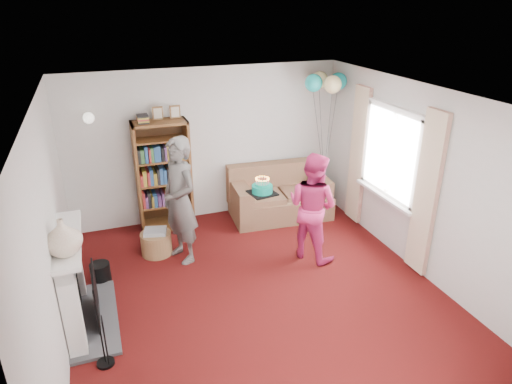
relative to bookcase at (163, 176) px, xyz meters
name	(u,v)px	position (x,y,z in m)	size (l,w,h in m)	color
ground	(259,295)	(0.77, -2.30, -0.87)	(5.00, 5.00, 0.00)	#380B08
wall_back	(206,145)	(0.77, 0.21, 0.38)	(4.50, 0.02, 2.50)	silver
wall_left	(49,238)	(-1.49, -2.30, 0.38)	(0.02, 5.00, 2.50)	silver
wall_right	(420,181)	(3.03, -2.30, 0.38)	(0.02, 5.00, 2.50)	silver
ceiling	(260,98)	(0.77, -2.30, 1.63)	(4.50, 5.00, 0.01)	white
fireplace	(79,285)	(-1.32, -2.11, -0.36)	(0.55, 1.80, 1.12)	#3F3F42
window_bay	(389,170)	(2.98, -1.70, 0.33)	(0.14, 2.02, 2.20)	white
wall_sconce	(88,118)	(-0.98, 0.06, 1.01)	(0.16, 0.23, 0.16)	gold
bookcase	(163,176)	(0.00, 0.00, 0.00)	(0.84, 0.42, 1.98)	#472B14
sofa	(279,197)	(1.89, -0.23, -0.54)	(1.64, 0.87, 0.87)	brown
wicker_basket	(156,243)	(-0.29, -0.84, -0.69)	(0.44, 0.44, 0.39)	#AB824F
person_striped	(180,201)	(0.06, -1.09, 0.03)	(0.66, 0.43, 1.81)	black
person_magenta	(312,206)	(1.81, -1.64, -0.09)	(0.76, 0.59, 1.56)	#C82865
birthday_cake	(262,189)	(1.09, -1.56, 0.25)	(0.33, 0.33, 0.22)	black
balloons	(326,82)	(2.67, -0.23, 1.35)	(0.72, 0.72, 1.71)	#3F3F3F
mantel_vase	(63,237)	(-1.35, -2.45, 0.44)	(0.36, 0.36, 0.38)	beige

